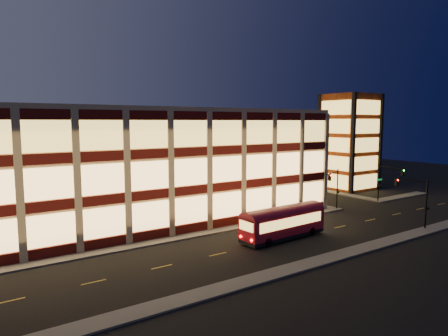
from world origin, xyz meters
TOP-DOWN VIEW (x-y plane):
  - ground at (0.00, 0.00)m, footprint 200.00×200.00m
  - sidewalk_office_south at (-3.00, 1.00)m, footprint 54.00×2.00m
  - sidewalk_office_east at (23.00, 17.00)m, footprint 2.00×30.00m
  - sidewalk_tower_south at (40.00, 1.00)m, footprint 14.00×2.00m
  - sidewalk_tower_west at (34.00, 17.00)m, footprint 2.00×30.00m
  - sidewalk_near at (0.00, -13.00)m, footprint 100.00×2.00m
  - office_building at (-2.91, 16.91)m, footprint 50.45×30.45m
  - stair_tower at (39.95, 11.95)m, footprint 8.60×8.60m
  - traffic_signal_far at (22.21, 0.24)m, footprint 3.79×1.87m
  - traffic_signal_right at (33.50, -0.62)m, footprint 1.20×4.37m
  - traffic_signal_near at (23.50, -11.03)m, footprint 0.32×4.45m
  - trolley_bus at (6.89, -5.61)m, footprint 10.76×3.23m

SIDE VIEW (x-z plane):
  - ground at x=0.00m, z-range 0.00..0.00m
  - sidewalk_office_south at x=-3.00m, z-range 0.00..0.15m
  - sidewalk_office_east at x=23.00m, z-range 0.00..0.15m
  - sidewalk_tower_south at x=40.00m, z-range 0.00..0.15m
  - sidewalk_tower_west at x=34.00m, z-range 0.00..0.15m
  - sidewalk_near at x=0.00m, z-range 0.00..0.15m
  - trolley_bus at x=6.89m, z-range 0.20..3.80m
  - traffic_signal_right at x=33.50m, z-range 1.10..7.10m
  - traffic_signal_far at x=22.21m, z-range 1.11..7.11m
  - traffic_signal_near at x=23.50m, z-range 1.13..7.13m
  - office_building at x=-2.91m, z-range 0.00..14.50m
  - stair_tower at x=39.95m, z-range -0.01..17.99m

